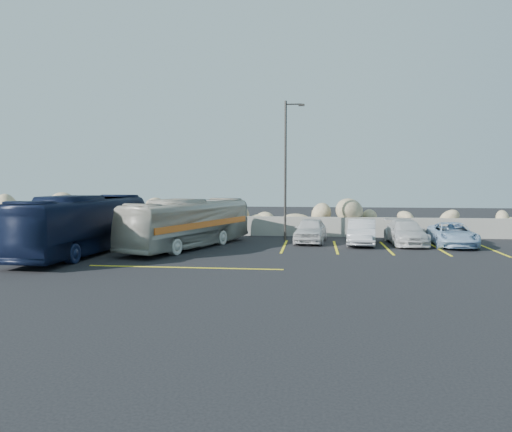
# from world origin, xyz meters

# --- Properties ---
(ground) EXTENTS (90.00, 90.00, 0.00)m
(ground) POSITION_xyz_m (0.00, 0.00, 0.00)
(ground) COLOR black
(ground) RESTS_ON ground
(seawall) EXTENTS (60.00, 0.40, 1.20)m
(seawall) POSITION_xyz_m (0.00, 12.00, 0.60)
(seawall) COLOR gray
(seawall) RESTS_ON ground
(riprap_pile) EXTENTS (54.00, 2.80, 2.60)m
(riprap_pile) POSITION_xyz_m (0.00, 13.20, 1.30)
(riprap_pile) COLOR #9C8966
(riprap_pile) RESTS_ON ground
(parking_lines) EXTENTS (18.16, 9.36, 0.01)m
(parking_lines) POSITION_xyz_m (4.64, 5.57, 0.01)
(parking_lines) COLOR yellow
(parking_lines) RESTS_ON ground
(lamppost) EXTENTS (1.14, 0.18, 8.00)m
(lamppost) POSITION_xyz_m (2.56, 9.50, 4.30)
(lamppost) COLOR #312F2C
(lamppost) RESTS_ON ground
(vintage_bus) EXTENTS (5.18, 9.31, 2.55)m
(vintage_bus) POSITION_xyz_m (-2.30, 5.94, 1.27)
(vintage_bus) COLOR #B9B6A7
(vintage_bus) RESTS_ON ground
(tour_coach) EXTENTS (2.81, 10.12, 2.79)m
(tour_coach) POSITION_xyz_m (-6.80, 3.26, 1.40)
(tour_coach) COLOR black
(tour_coach) RESTS_ON ground
(car_a) EXTENTS (2.01, 4.20, 1.38)m
(car_a) POSITION_xyz_m (3.97, 8.89, 0.69)
(car_a) COLOR silver
(car_a) RESTS_ON ground
(car_b) EXTENTS (1.86, 4.28, 1.37)m
(car_b) POSITION_xyz_m (6.74, 8.26, 0.68)
(car_b) COLOR silver
(car_b) RESTS_ON ground
(car_c) EXTENTS (2.00, 4.56, 1.30)m
(car_c) POSITION_xyz_m (9.14, 8.62, 0.65)
(car_c) COLOR silver
(car_c) RESTS_ON ground
(car_d) EXTENTS (2.30, 4.59, 1.25)m
(car_d) POSITION_xyz_m (11.49, 8.22, 0.62)
(car_d) COLOR #98B7D8
(car_d) RESTS_ON ground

